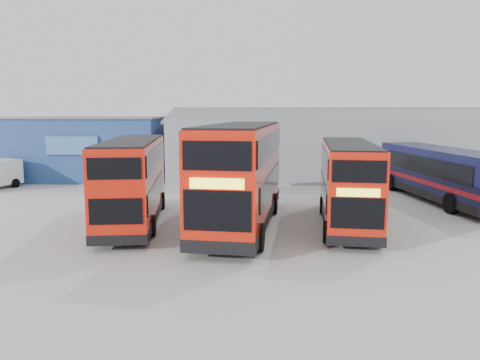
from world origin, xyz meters
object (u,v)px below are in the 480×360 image
(maintenance_shed, at_px, (348,145))
(double_decker_right, at_px, (348,185))
(single_decker_blue, at_px, (442,175))
(office_block, at_px, (91,147))
(double_decker_centre, at_px, (241,176))
(double_decker_left, at_px, (133,182))

(maintenance_shed, bearing_deg, double_decker_right, -101.40)
(double_decker_right, bearing_deg, single_decker_blue, 48.49)
(office_block, distance_m, double_decker_centre, 21.27)
(office_block, relative_size, double_decker_left, 1.21)
(double_decker_centre, relative_size, single_decker_blue, 0.97)
(office_block, bearing_deg, double_decker_left, -64.86)
(double_decker_left, xyz_separation_m, double_decker_right, (10.57, -0.04, -0.06))
(double_decker_centre, distance_m, double_decker_right, 5.22)
(office_block, bearing_deg, maintenance_shed, 5.21)
(maintenance_shed, xyz_separation_m, double_decker_centre, (-8.91, -18.77, -0.13))
(office_block, xyz_separation_m, maintenance_shed, (22.00, 2.01, 0.02))
(double_decker_left, bearing_deg, single_decker_blue, -167.00)
(maintenance_shed, relative_size, double_decker_left, 3.01)
(double_decker_left, relative_size, double_decker_right, 1.03)
(double_decker_centre, bearing_deg, maintenance_shed, 72.11)
(double_decker_right, bearing_deg, office_block, 144.89)
(office_block, height_order, single_decker_blue, office_block)
(double_decker_left, height_order, double_decker_centre, double_decker_centre)
(maintenance_shed, height_order, double_decker_left, maintenance_shed)
(double_decker_left, relative_size, single_decker_blue, 0.82)
(maintenance_shed, bearing_deg, double_decker_left, -127.81)
(double_decker_centre, xyz_separation_m, single_decker_blue, (12.30, 6.62, -0.84))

